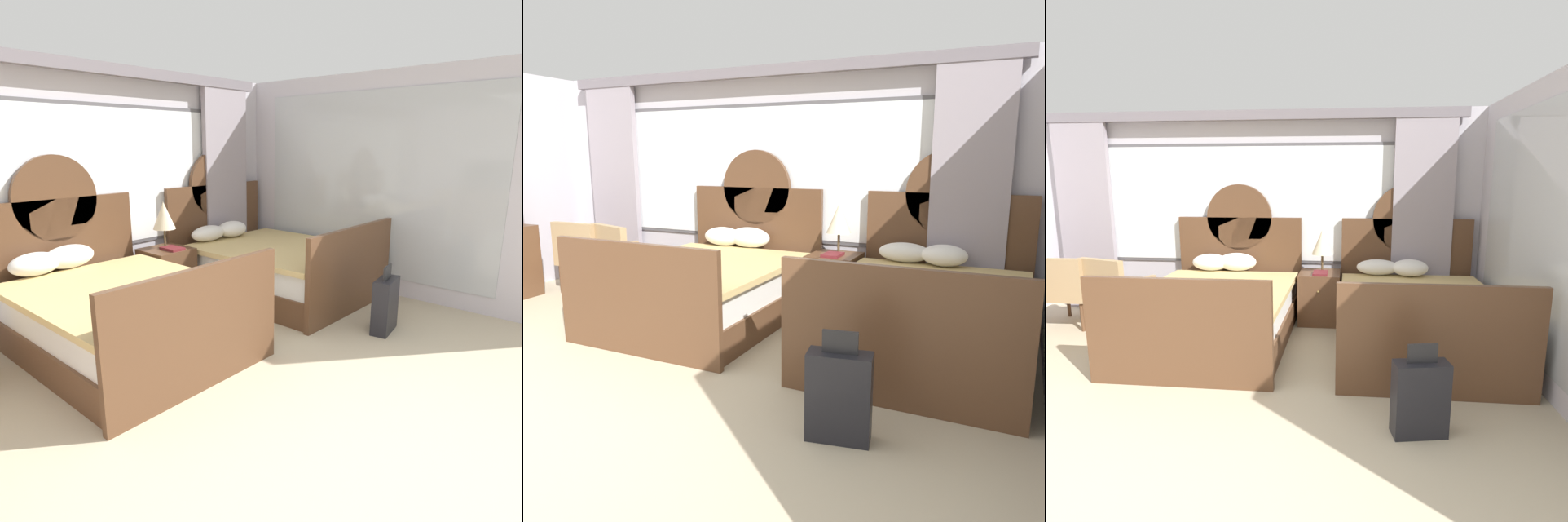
{
  "view_description": "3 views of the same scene",
  "coord_description": "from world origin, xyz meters",
  "views": [
    {
      "loc": [
        -2.22,
        -0.84,
        1.87
      ],
      "look_at": [
        0.98,
        1.99,
        0.76
      ],
      "focal_mm": 31.56,
      "sensor_mm": 36.0,
      "label": 1
    },
    {
      "loc": [
        2.78,
        -1.6,
        1.69
      ],
      "look_at": [
        0.83,
        2.57,
        0.74
      ],
      "focal_mm": 35.2,
      "sensor_mm": 36.0,
      "label": 2
    },
    {
      "loc": [
        1.35,
        -1.7,
        1.81
      ],
      "look_at": [
        0.92,
        2.57,
        0.98
      ],
      "focal_mm": 28.84,
      "sensor_mm": 36.0,
      "label": 3
    }
  ],
  "objects": [
    {
      "name": "bed_near_window",
      "position": [
        -0.12,
        2.77,
        0.36
      ],
      "size": [
        1.67,
        2.23,
        1.76
      ],
      "color": "brown",
      "rests_on": "ground_plane"
    },
    {
      "name": "table_lamp_on_nightstand",
      "position": [
        1.02,
        3.54,
        1.03
      ],
      "size": [
        0.27,
        0.27,
        0.55
      ],
      "color": "brown",
      "rests_on": "nightstand_between_beds"
    },
    {
      "name": "wall_right_mirror",
      "position": [
        3.06,
        1.67,
        1.35
      ],
      "size": [
        0.08,
        4.49,
        2.7
      ],
      "color": "silver",
      "rests_on": "ground_plane"
    },
    {
      "name": "nightstand_between_beds",
      "position": [
        0.99,
        3.49,
        0.33
      ],
      "size": [
        0.52,
        0.54,
        0.65
      ],
      "color": "brown",
      "rests_on": "ground_plane"
    },
    {
      "name": "ground_plane",
      "position": [
        0.0,
        0.0,
        0.0
      ],
      "size": [
        24.0,
        24.0,
        0.0
      ],
      "primitive_type": "plane",
      "color": "#BCAD8E"
    },
    {
      "name": "book_on_nightstand",
      "position": [
        1.01,
        3.39,
        0.67
      ],
      "size": [
        0.18,
        0.26,
        0.03
      ],
      "color": "maroon",
      "rests_on": "nightstand_between_beds"
    },
    {
      "name": "suitcase_on_floor",
      "position": [
        1.88,
        1.1,
        0.28
      ],
      "size": [
        0.41,
        0.23,
        0.69
      ],
      "color": "black",
      "rests_on": "ground_plane"
    },
    {
      "name": "wall_back_window",
      "position": [
        0.0,
        3.89,
        1.41
      ],
      "size": [
        6.06,
        0.22,
        2.7
      ],
      "color": "silver",
      "rests_on": "ground_plane"
    },
    {
      "name": "bed_near_mirror",
      "position": [
        2.09,
        2.77,
        0.36
      ],
      "size": [
        1.67,
        2.23,
        1.76
      ],
      "color": "brown",
      "rests_on": "ground_plane"
    }
  ]
}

